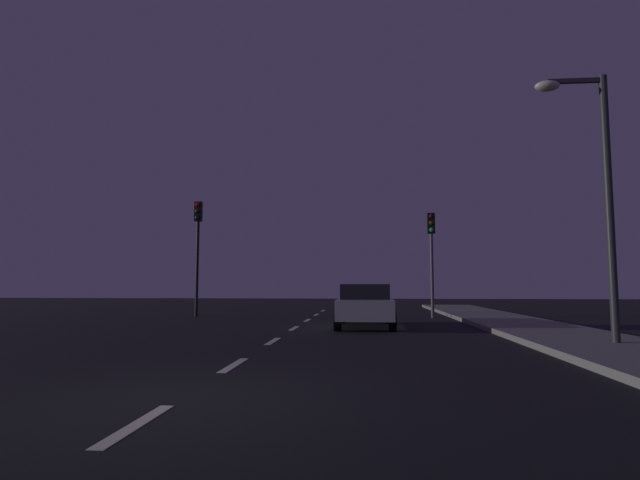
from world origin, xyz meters
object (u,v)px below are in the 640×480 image
car_stopped_ahead (365,305)px  street_lamp_right (596,180)px  traffic_signal_right (431,244)px  traffic_signal_left (198,236)px

car_stopped_ahead → street_lamp_right: street_lamp_right is taller
traffic_signal_right → street_lamp_right: size_ratio=0.73×
traffic_signal_right → car_stopped_ahead: (-2.90, -5.04, -2.46)m
traffic_signal_right → street_lamp_right: (2.32, -10.44, 0.58)m
traffic_signal_left → car_stopped_ahead: 9.54m
car_stopped_ahead → street_lamp_right: (5.22, -5.40, 3.04)m
street_lamp_right → car_stopped_ahead: bearing=134.1°
traffic_signal_left → traffic_signal_right: (10.46, -0.00, -0.43)m
traffic_signal_right → car_stopped_ahead: bearing=-119.9°
car_stopped_ahead → traffic_signal_right: bearing=60.1°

